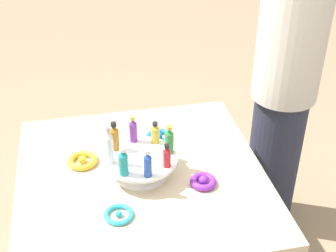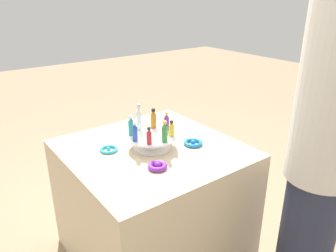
{
  "view_description": "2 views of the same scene",
  "coord_description": "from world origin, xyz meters",
  "px_view_note": "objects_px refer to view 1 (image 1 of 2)",
  "views": [
    {
      "loc": [
        -1.33,
        0.18,
        1.79
      ],
      "look_at": [
        0.06,
        -0.11,
        0.87
      ],
      "focal_mm": 50.0,
      "sensor_mm": 36.0,
      "label": 1
    },
    {
      "loc": [
        -0.89,
        -1.34,
        1.5
      ],
      "look_at": [
        0.05,
        -0.08,
        0.86
      ],
      "focal_mm": 35.0,
      "sensor_mm": 36.0,
      "label": 2
    }
  ],
  "objects_px": {
    "bottle_clear": "(109,146)",
    "bottle_gold": "(155,133)",
    "bottle_amber": "(114,137)",
    "bottle_red": "(167,156)",
    "bottle_green": "(169,140)",
    "bottle_purple": "(133,130)",
    "bottle_blue": "(148,164)",
    "ribbon_bow_teal": "(119,214)",
    "display_stand": "(141,164)",
    "ribbon_bow_blue": "(159,137)",
    "bottle_teal": "(123,162)",
    "ribbon_bow_purple": "(203,181)",
    "ribbon_bow_gold": "(82,161)",
    "person_figure": "(288,66)"
  },
  "relations": [
    {
      "from": "bottle_blue",
      "to": "ribbon_bow_blue",
      "type": "relative_size",
      "value": 0.99
    },
    {
      "from": "bottle_blue",
      "to": "bottle_green",
      "type": "xyz_separation_m",
      "value": [
        0.12,
        -0.1,
        0.0
      ]
    },
    {
      "from": "bottle_purple",
      "to": "bottle_green",
      "type": "bearing_deg",
      "value": -130.15
    },
    {
      "from": "bottle_green",
      "to": "display_stand",
      "type": "bearing_deg",
      "value": 94.85
    },
    {
      "from": "bottle_purple",
      "to": "ribbon_bow_gold",
      "type": "distance_m",
      "value": 0.23
    },
    {
      "from": "ribbon_bow_teal",
      "to": "ribbon_bow_gold",
      "type": "relative_size",
      "value": 0.87
    },
    {
      "from": "bottle_gold",
      "to": "ribbon_bow_blue",
      "type": "bearing_deg",
      "value": -16.42
    },
    {
      "from": "display_stand",
      "to": "bottle_blue",
      "type": "height_order",
      "value": "bottle_blue"
    },
    {
      "from": "bottle_green",
      "to": "bottle_purple",
      "type": "distance_m",
      "value": 0.15
    },
    {
      "from": "bottle_amber",
      "to": "bottle_teal",
      "type": "bearing_deg",
      "value": -175.15
    },
    {
      "from": "ribbon_bow_teal",
      "to": "person_figure",
      "type": "xyz_separation_m",
      "value": [
        0.61,
        -0.83,
        0.16
      ]
    },
    {
      "from": "bottle_green",
      "to": "person_figure",
      "type": "bearing_deg",
      "value": -57.4
    },
    {
      "from": "bottle_amber",
      "to": "bottle_blue",
      "type": "distance_m",
      "value": 0.2
    },
    {
      "from": "display_stand",
      "to": "bottle_teal",
      "type": "bearing_deg",
      "value": 139.85
    },
    {
      "from": "bottle_blue",
      "to": "ribbon_bow_teal",
      "type": "distance_m",
      "value": 0.19
    },
    {
      "from": "bottle_blue",
      "to": "ribbon_bow_gold",
      "type": "bearing_deg",
      "value": 45.25
    },
    {
      "from": "ribbon_bow_gold",
      "to": "bottle_amber",
      "type": "bearing_deg",
      "value": -106.42
    },
    {
      "from": "bottle_blue",
      "to": "bottle_red",
      "type": "xyz_separation_m",
      "value": [
        0.04,
        -0.07,
        -0.01
      ]
    },
    {
      "from": "ribbon_bow_blue",
      "to": "ribbon_bow_gold",
      "type": "height_order",
      "value": "ribbon_bow_gold"
    },
    {
      "from": "display_stand",
      "to": "ribbon_bow_blue",
      "type": "bearing_deg",
      "value": -27.21
    },
    {
      "from": "bottle_red",
      "to": "person_figure",
      "type": "distance_m",
      "value": 0.8
    },
    {
      "from": "bottle_green",
      "to": "ribbon_bow_gold",
      "type": "relative_size",
      "value": 1.01
    },
    {
      "from": "bottle_clear",
      "to": "bottle_gold",
      "type": "relative_size",
      "value": 1.73
    },
    {
      "from": "bottle_clear",
      "to": "ribbon_bow_blue",
      "type": "distance_m",
      "value": 0.33
    },
    {
      "from": "ribbon_bow_gold",
      "to": "bottle_teal",
      "type": "bearing_deg",
      "value": -144.04
    },
    {
      "from": "bottle_amber",
      "to": "bottle_clear",
      "type": "relative_size",
      "value": 0.76
    },
    {
      "from": "ribbon_bow_teal",
      "to": "ribbon_bow_blue",
      "type": "height_order",
      "value": "ribbon_bow_blue"
    },
    {
      "from": "bottle_amber",
      "to": "bottle_teal",
      "type": "relative_size",
      "value": 1.03
    },
    {
      "from": "bottle_purple",
      "to": "person_figure",
      "type": "bearing_deg",
      "value": -67.93
    },
    {
      "from": "bottle_gold",
      "to": "person_figure",
      "type": "distance_m",
      "value": 0.74
    },
    {
      "from": "ribbon_bow_teal",
      "to": "ribbon_bow_blue",
      "type": "distance_m",
      "value": 0.46
    },
    {
      "from": "bottle_green",
      "to": "ribbon_bow_teal",
      "type": "bearing_deg",
      "value": 135.25
    },
    {
      "from": "bottle_teal",
      "to": "ribbon_bow_purple",
      "type": "relative_size",
      "value": 1.15
    },
    {
      "from": "display_stand",
      "to": "person_figure",
      "type": "xyz_separation_m",
      "value": [
        0.41,
        -0.73,
        0.13
      ]
    },
    {
      "from": "display_stand",
      "to": "bottle_green",
      "type": "height_order",
      "value": "bottle_green"
    },
    {
      "from": "bottle_red",
      "to": "ribbon_bow_purple",
      "type": "height_order",
      "value": "bottle_red"
    },
    {
      "from": "bottle_teal",
      "to": "ribbon_bow_blue",
      "type": "distance_m",
      "value": 0.36
    },
    {
      "from": "bottle_purple",
      "to": "display_stand",
      "type": "bearing_deg",
      "value": -175.15
    },
    {
      "from": "bottle_green",
      "to": "bottle_purple",
      "type": "height_order",
      "value": "bottle_green"
    },
    {
      "from": "display_stand",
      "to": "bottle_gold",
      "type": "relative_size",
      "value": 3.07
    },
    {
      "from": "bottle_red",
      "to": "ribbon_bow_teal",
      "type": "distance_m",
      "value": 0.26
    },
    {
      "from": "ribbon_bow_blue",
      "to": "bottle_purple",
      "type": "bearing_deg",
      "value": 130.64
    },
    {
      "from": "display_stand",
      "to": "bottle_amber",
      "type": "distance_m",
      "value": 0.14
    },
    {
      "from": "ribbon_bow_purple",
      "to": "ribbon_bow_blue",
      "type": "height_order",
      "value": "ribbon_bow_purple"
    },
    {
      "from": "bottle_amber",
      "to": "bottle_red",
      "type": "bearing_deg",
      "value": -130.15
    },
    {
      "from": "bottle_gold",
      "to": "bottle_purple",
      "type": "xyz_separation_m",
      "value": [
        0.02,
        0.08,
        0.01
      ]
    },
    {
      "from": "bottle_amber",
      "to": "bottle_blue",
      "type": "bearing_deg",
      "value": -152.65
    },
    {
      "from": "bottle_red",
      "to": "bottle_green",
      "type": "bearing_deg",
      "value": -17.65
    },
    {
      "from": "bottle_amber",
      "to": "bottle_gold",
      "type": "distance_m",
      "value": 0.15
    },
    {
      "from": "bottle_blue",
      "to": "ribbon_bow_gold",
      "type": "distance_m",
      "value": 0.32
    }
  ]
}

